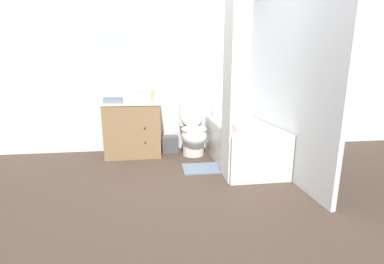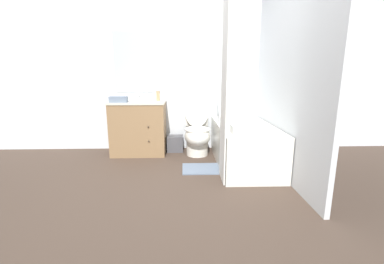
# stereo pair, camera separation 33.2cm
# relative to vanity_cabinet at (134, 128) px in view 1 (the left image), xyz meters

# --- Properties ---
(ground_plane) EXTENTS (14.00, 14.00, 0.00)m
(ground_plane) POSITION_rel_vanity_cabinet_xyz_m (0.74, -1.49, -0.42)
(ground_plane) COLOR #47382D
(wall_back) EXTENTS (8.00, 0.06, 2.50)m
(wall_back) POSITION_rel_vanity_cabinet_xyz_m (0.74, 0.29, 0.83)
(wall_back) COLOR silver
(wall_back) RESTS_ON ground_plane
(wall_right) EXTENTS (0.05, 2.76, 2.50)m
(wall_right) POSITION_rel_vanity_cabinet_xyz_m (1.93, -0.61, 0.83)
(wall_right) COLOR silver
(wall_right) RESTS_ON ground_plane
(vanity_cabinet) EXTENTS (0.84, 0.57, 0.82)m
(vanity_cabinet) POSITION_rel_vanity_cabinet_xyz_m (0.00, 0.00, 0.00)
(vanity_cabinet) COLOR olive
(vanity_cabinet) RESTS_ON ground_plane
(sink_faucet) EXTENTS (0.14, 0.12, 0.12)m
(sink_faucet) POSITION_rel_vanity_cabinet_xyz_m (-0.00, 0.19, 0.44)
(sink_faucet) COLOR silver
(sink_faucet) RESTS_ON vanity_cabinet
(toilet) EXTENTS (0.39, 0.69, 0.89)m
(toilet) POSITION_rel_vanity_cabinet_xyz_m (0.91, -0.09, -0.07)
(toilet) COLOR silver
(toilet) RESTS_ON ground_plane
(bathtub) EXTENTS (0.73, 1.58, 0.56)m
(bathtub) POSITION_rel_vanity_cabinet_xyz_m (1.53, -0.52, -0.14)
(bathtub) COLOR silver
(bathtub) RESTS_ON ground_plane
(shower_curtain) EXTENTS (0.02, 0.36, 2.01)m
(shower_curtain) POSITION_rel_vanity_cabinet_xyz_m (1.15, -1.10, 0.59)
(shower_curtain) COLOR white
(shower_curtain) RESTS_ON ground_plane
(wastebasket) EXTENTS (0.25, 0.22, 0.25)m
(wastebasket) POSITION_rel_vanity_cabinet_xyz_m (0.56, 0.09, -0.30)
(wastebasket) COLOR #4C4C51
(wastebasket) RESTS_ON ground_plane
(tissue_box) EXTENTS (0.11, 0.14, 0.12)m
(tissue_box) POSITION_rel_vanity_cabinet_xyz_m (0.14, 0.08, 0.45)
(tissue_box) COLOR white
(tissue_box) RESTS_ON vanity_cabinet
(soap_dispenser) EXTENTS (0.06, 0.06, 0.18)m
(soap_dispenser) POSITION_rel_vanity_cabinet_xyz_m (0.30, 0.07, 0.48)
(soap_dispenser) COLOR tan
(soap_dispenser) RESTS_ON vanity_cabinet
(hand_towel_folded) EXTENTS (0.26, 0.12, 0.09)m
(hand_towel_folded) POSITION_rel_vanity_cabinet_xyz_m (-0.25, -0.15, 0.44)
(hand_towel_folded) COLOR slate
(hand_towel_folded) RESTS_ON vanity_cabinet
(bath_towel_folded) EXTENTS (0.26, 0.20, 0.10)m
(bath_towel_folded) POSITION_rel_vanity_cabinet_xyz_m (1.38, -1.08, 0.18)
(bath_towel_folded) COLOR white
(bath_towel_folded) RESTS_ON bathtub
(bath_mat) EXTENTS (0.56, 0.40, 0.02)m
(bath_mat) POSITION_rel_vanity_cabinet_xyz_m (0.96, -0.76, -0.41)
(bath_mat) COLOR slate
(bath_mat) RESTS_ON ground_plane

